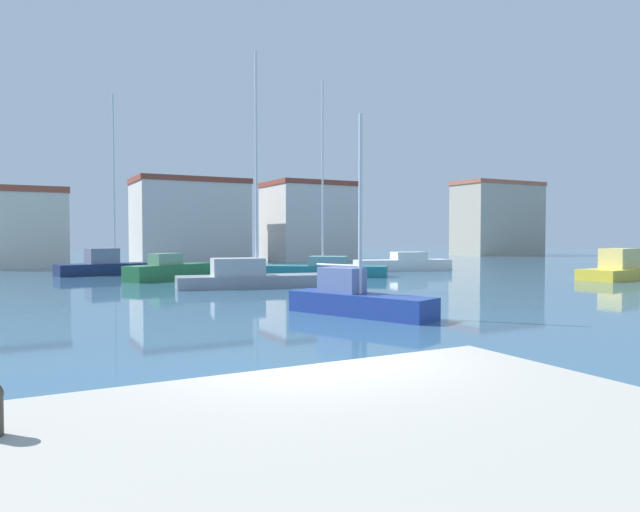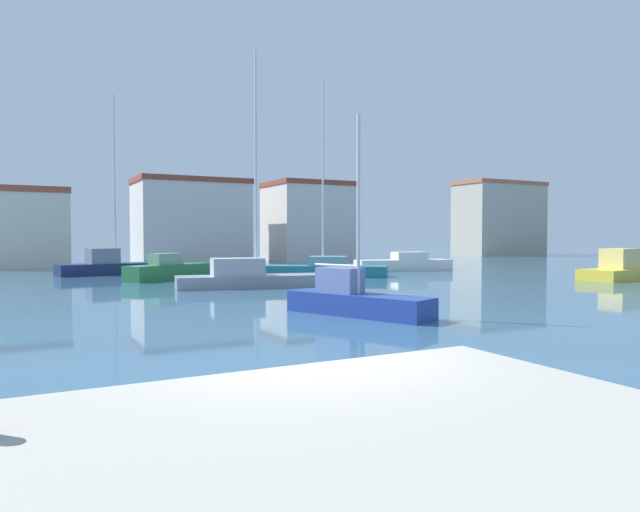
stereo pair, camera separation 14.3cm
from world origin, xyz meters
TOP-DOWN VIEW (x-y plane):
  - water at (15.00, 20.00)m, footprint 160.00×160.00m
  - sailboat_blue_center_channel at (6.20, 8.78)m, footprint 3.13×5.24m
  - motorboat_white_distant_east at (21.71, 27.40)m, footprint 7.35×3.29m
  - sailboat_teal_mid_harbor at (13.75, 25.07)m, footprint 7.73×6.55m
  - motorboat_green_far_left at (4.41, 26.79)m, footprint 5.78×4.06m
  - motorboat_yellow_behind_lamppost at (28.42, 14.69)m, footprint 7.18×3.25m
  - sailboat_grey_far_right at (6.87, 19.95)m, footprint 8.13×3.36m
  - sailboat_navy_inner_mooring at (2.10, 33.23)m, footprint 7.55×3.17m
  - waterfront_apartments at (-3.23, 46.57)m, footprint 7.24×6.81m
  - harbor_office at (11.46, 48.33)m, footprint 10.49×6.98m
  - yacht_club at (23.77, 47.26)m, footprint 8.37×7.15m
  - warehouse_block at (53.14, 49.47)m, footprint 11.72×5.97m

SIDE VIEW (x-z plane):
  - water at x=15.00m, z-range 0.00..0.00m
  - motorboat_white_distant_east at x=21.71m, z-range -0.17..1.20m
  - sailboat_teal_mid_harbor at x=13.75m, z-range -5.67..6.71m
  - sailboat_blue_center_channel at x=6.20m, z-range -2.72..3.79m
  - motorboat_green_far_left at x=4.41m, z-range -0.23..1.33m
  - motorboat_yellow_behind_lamppost at x=28.42m, z-range -0.34..1.48m
  - sailboat_grey_far_right at x=6.87m, z-range -5.31..6.45m
  - sailboat_navy_inner_mooring at x=2.10m, z-range -5.36..6.62m
  - waterfront_apartments at x=-3.23m, z-range 0.01..6.51m
  - harbor_office at x=11.46m, z-range 0.01..8.06m
  - yacht_club at x=23.77m, z-range 0.01..8.19m
  - warehouse_block at x=53.14m, z-range 0.01..9.67m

